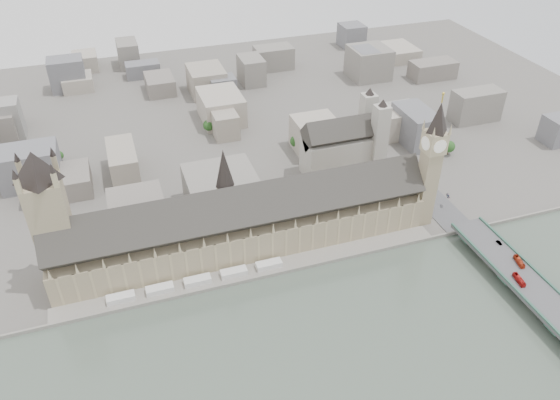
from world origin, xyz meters
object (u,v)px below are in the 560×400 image
object	(u,v)px
elizabeth_tower	(432,156)
car_approach	(448,196)
westminster_abbey	(344,146)
red_bus_south	(519,261)
car_silver	(499,243)
westminster_bridge	(530,292)
red_bus_north	(519,280)
victoria_tower	(49,214)
palace_of_westminster	(244,224)

from	to	relation	value
elizabeth_tower	car_approach	bearing A→B (deg)	18.24
westminster_abbey	red_bus_south	bearing A→B (deg)	-70.40
car_silver	car_approach	world-z (taller)	car_silver
westminster_bridge	red_bus_north	xyz separation A→B (m)	(-5.37, 6.45, 6.82)
victoria_tower	elizabeth_tower	bearing A→B (deg)	-3.96
palace_of_westminster	westminster_abbey	xyz separation A→B (m)	(110.92, 75.30, 2.38)
elizabeth_tower	car_approach	xyz separation A→B (m)	(29.34, 9.67, -47.10)
westminster_bridge	elizabeth_tower	bearing A→B (deg)	104.11
westminster_bridge	red_bus_north	distance (m)	10.82
palace_of_westminster	red_bus_north	world-z (taller)	palace_of_westminster
westminster_bridge	car_silver	world-z (taller)	car_silver
westminster_abbey	red_bus_south	xyz separation A→B (m)	(57.44, -161.29, -13.14)
red_bus_south	car_silver	bearing A→B (deg)	101.63
red_bus_north	car_silver	world-z (taller)	red_bus_north
red_bus_south	car_silver	size ratio (longest dim) A/B	2.51
red_bus_north	car_approach	size ratio (longest dim) A/B	2.39
victoria_tower	red_bus_north	bearing A→B (deg)	-21.02
palace_of_westminster	red_bus_south	xyz separation A→B (m)	(168.37, -85.99, -10.76)
elizabeth_tower	car_silver	size ratio (longest dim) A/B	22.15
westminster_abbey	car_approach	xyz separation A→B (m)	(56.42, -77.33, -14.09)
red_bus_north	elizabeth_tower	bearing A→B (deg)	110.23
westminster_abbey	car_silver	bearing A→B (deg)	-67.42
red_bus_north	westminster_bridge	bearing A→B (deg)	-41.83
car_approach	red_bus_south	bearing A→B (deg)	-65.23
victoria_tower	westminster_bridge	size ratio (longest dim) A/B	0.31
victoria_tower	car_silver	distance (m)	302.56
westminster_bridge	red_bus_north	size ratio (longest dim) A/B	26.63
elizabeth_tower	red_bus_south	world-z (taller)	elizabeth_tower
westminster_abbey	red_bus_south	size ratio (longest dim) A/B	5.59
palace_of_westminster	victoria_tower	size ratio (longest dim) A/B	2.65
red_bus_north	car_approach	distance (m)	99.30
palace_of_westminster	car_approach	size ratio (longest dim) A/B	51.90
elizabeth_tower	victoria_tower	world-z (taller)	elizabeth_tower
palace_of_westminster	car_approach	xyz separation A→B (m)	(167.34, -2.03, -11.71)
elizabeth_tower	red_bus_north	bearing A→B (deg)	-78.18
westminster_abbey	car_approach	world-z (taller)	westminster_abbey
palace_of_westminster	red_bus_south	distance (m)	189.36
palace_of_westminster	red_bus_north	xyz separation A→B (m)	(156.63, -100.75, -10.76)
westminster_abbey	red_bus_south	distance (m)	171.72
red_bus_south	car_approach	bearing A→B (deg)	103.78
westminster_bridge	victoria_tower	bearing A→B (deg)	158.22
palace_of_westminster	elizabeth_tower	size ratio (longest dim) A/B	2.47
palace_of_westminster	westminster_abbey	distance (m)	134.09
victoria_tower	westminster_abbey	bearing A→B (deg)	16.50
elizabeth_tower	red_bus_north	xyz separation A→B (m)	(18.63, -89.05, -46.14)
palace_of_westminster	westminster_bridge	distance (m)	195.05
westminster_abbey	red_bus_north	size ratio (longest dim) A/B	5.57
elizabeth_tower	westminster_abbey	bearing A→B (deg)	107.29
palace_of_westminster	elizabeth_tower	world-z (taller)	elizabeth_tower
red_bus_south	red_bus_north	bearing A→B (deg)	-115.43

